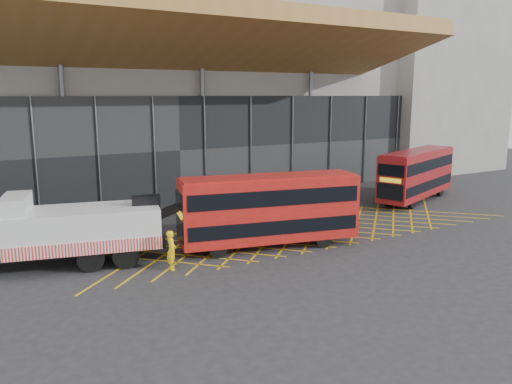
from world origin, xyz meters
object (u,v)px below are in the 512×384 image
recovery_truck (38,228)px  bus_towed (269,208)px  worker (172,250)px  bus_second (417,173)px

recovery_truck → bus_towed: bearing=0.0°
recovery_truck → bus_towed: 11.40m
recovery_truck → bus_towed: size_ratio=1.25×
bus_towed → worker: 5.96m
bus_second → worker: (-21.96, -5.56, -1.22)m
recovery_truck → bus_second: bearing=17.5°
bus_towed → bus_second: 16.88m
recovery_truck → bus_second: size_ratio=1.27×
worker → bus_second: bearing=-60.3°
bus_second → bus_towed: bearing=175.2°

